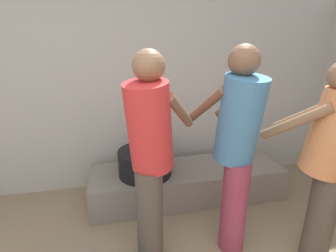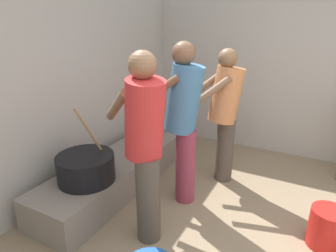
{
  "view_description": "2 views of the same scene",
  "coord_description": "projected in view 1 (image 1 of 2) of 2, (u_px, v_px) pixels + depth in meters",
  "views": [
    {
      "loc": [
        -0.03,
        -0.27,
        1.61
      ],
      "look_at": [
        0.38,
        1.67,
        0.96
      ],
      "focal_mm": 26.69,
      "sensor_mm": 36.0,
      "label": 1
    },
    {
      "loc": [
        -1.55,
        0.2,
        1.76
      ],
      "look_at": [
        0.55,
        1.31,
        0.9
      ],
      "focal_mm": 30.52,
      "sensor_mm": 36.0,
      "label": 2
    }
  ],
  "objects": [
    {
      "name": "block_enclosure_rear",
      "position": [
        119.0,
        95.0,
        2.81
      ],
      "size": [
        5.43,
        0.2,
        2.12
      ],
      "primitive_type": "cube",
      "color": "#ADA8A0",
      "rests_on": "ground_plane"
    },
    {
      "name": "hearth_ledge",
      "position": [
        187.0,
        182.0,
        2.73
      ],
      "size": [
        2.03,
        0.6,
        0.34
      ],
      "primitive_type": "cube",
      "color": "slate",
      "rests_on": "ground_plane"
    },
    {
      "name": "cook_in_red_shirt",
      "position": [
        150.0,
        150.0,
        1.74
      ],
      "size": [
        0.64,
        0.72,
        1.59
      ],
      "color": "#4C4238",
      "rests_on": "ground_plane"
    },
    {
      "name": "cook_in_blue_shirt",
      "position": [
        237.0,
        142.0,
        1.83
      ],
      "size": [
        0.44,
        0.72,
        1.61
      ],
      "color": "#8C3347",
      "rests_on": "ground_plane"
    },
    {
      "name": "cook_in_orange_shirt",
      "position": [
        329.0,
        156.0,
        1.75
      ],
      "size": [
        0.64,
        0.7,
        1.52
      ],
      "color": "#4C4238",
      "rests_on": "ground_plane"
    },
    {
      "name": "cooking_pot_main",
      "position": [
        145.0,
        162.0,
        2.53
      ],
      "size": [
        0.54,
        0.54,
        0.71
      ],
      "color": "black",
      "rests_on": "hearth_ledge"
    }
  ]
}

